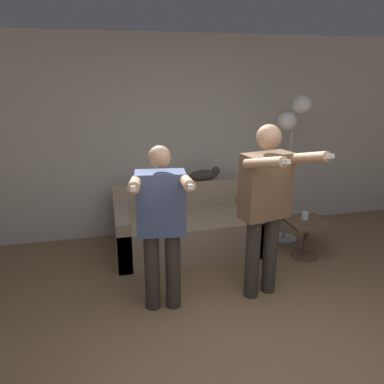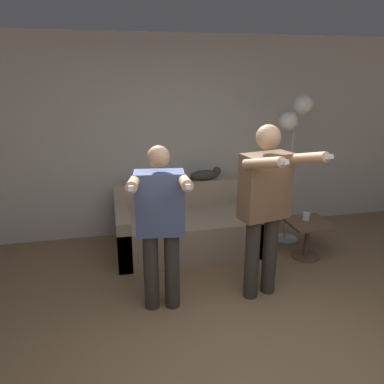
{
  "view_description": "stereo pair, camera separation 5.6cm",
  "coord_description": "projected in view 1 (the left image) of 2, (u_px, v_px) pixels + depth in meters",
  "views": [
    {
      "loc": [
        -0.97,
        -1.91,
        2.13
      ],
      "look_at": [
        -0.11,
        1.7,
        0.94
      ],
      "focal_mm": 35.0,
      "sensor_mm": 36.0,
      "label": 1
    },
    {
      "loc": [
        -0.92,
        -1.92,
        2.13
      ],
      "look_at": [
        -0.11,
        1.7,
        0.94
      ],
      "focal_mm": 35.0,
      "sensor_mm": 36.0,
      "label": 2
    }
  ],
  "objects": [
    {
      "name": "person_left",
      "position": [
        161.0,
        220.0,
        3.28
      ],
      "size": [
        0.56,
        0.71,
        1.55
      ],
      "rotation": [
        0.0,
        0.0,
        -0.12
      ],
      "color": "#38332D",
      "rests_on": "ground_plane"
    },
    {
      "name": "side_table",
      "position": [
        307.0,
        231.0,
        4.46
      ],
      "size": [
        0.49,
        0.49,
        0.45
      ],
      "color": "brown",
      "rests_on": "ground_plane"
    },
    {
      "name": "floor_lamp",
      "position": [
        293.0,
        126.0,
        4.56
      ],
      "size": [
        0.42,
        0.34,
        1.88
      ],
      "color": "#B2B2B7",
      "rests_on": "ground_plane"
    },
    {
      "name": "cat",
      "position": [
        205.0,
        175.0,
        4.87
      ],
      "size": [
        0.52,
        0.14,
        0.17
      ],
      "color": "#3D3833",
      "rests_on": "couch"
    },
    {
      "name": "couch",
      "position": [
        188.0,
        229.0,
        4.67
      ],
      "size": [
        1.78,
        0.9,
        0.79
      ],
      "color": "tan",
      "rests_on": "ground_plane"
    },
    {
      "name": "cup",
      "position": [
        305.0,
        216.0,
        4.46
      ],
      "size": [
        0.09,
        0.09,
        0.09
      ],
      "color": "silver",
      "rests_on": "side_table"
    },
    {
      "name": "wall_back",
      "position": [
        179.0,
        138.0,
        4.96
      ],
      "size": [
        10.0,
        0.05,
        2.6
      ],
      "color": "beige",
      "rests_on": "ground_plane"
    },
    {
      "name": "person_right",
      "position": [
        266.0,
        200.0,
        3.47
      ],
      "size": [
        0.63,
        0.75,
        1.7
      ],
      "rotation": [
        0.0,
        0.0,
        0.22
      ],
      "color": "#38332D",
      "rests_on": "ground_plane"
    }
  ]
}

